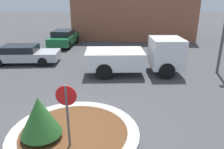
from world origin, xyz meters
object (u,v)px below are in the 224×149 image
object	(u,v)px
stop_sign	(67,107)
parked_sedan_silver	(23,54)
parked_sedan_green	(64,38)
utility_truck	(138,56)

from	to	relation	value
stop_sign	parked_sedan_silver	size ratio (longest dim) A/B	0.43
stop_sign	parked_sedan_silver	xyz separation A→B (m)	(-5.52, 8.73, -0.79)
stop_sign	parked_sedan_green	distance (m)	15.05
stop_sign	parked_sedan_silver	distance (m)	10.36
parked_sedan_silver	parked_sedan_green	bearing A→B (deg)	71.28
stop_sign	parked_sedan_green	xyz separation A→B (m)	(-4.28, 14.41, -0.68)
utility_truck	parked_sedan_green	size ratio (longest dim) A/B	1.27
parked_sedan_silver	parked_sedan_green	size ratio (longest dim) A/B	1.06
stop_sign	parked_sedan_green	bearing A→B (deg)	106.54
utility_truck	stop_sign	bearing A→B (deg)	-113.48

